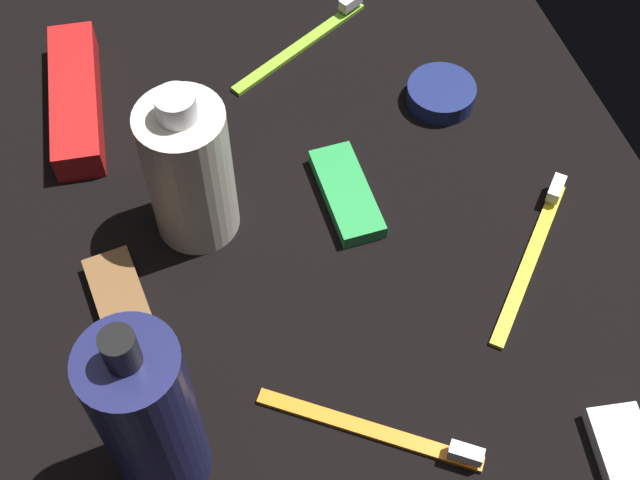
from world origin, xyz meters
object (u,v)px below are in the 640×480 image
(bodywash_bottle, at_px, (189,171))
(cream_tin_left, at_px, (441,94))
(snack_bar_green, at_px, (347,193))
(snack_bar_brown, at_px, (123,309))
(toothbrush_orange, at_px, (383,432))
(toothpaste_box_red, at_px, (76,99))
(toothbrush_yellow, at_px, (534,250))
(toothbrush_lime, at_px, (308,38))
(snack_bar_white, at_px, (631,473))
(lotion_bottle, at_px, (149,417))

(bodywash_bottle, relative_size, cream_tin_left, 2.41)
(bodywash_bottle, height_order, snack_bar_green, bodywash_bottle)
(snack_bar_green, distance_m, snack_bar_brown, 0.22)
(toothbrush_orange, xyz_separation_m, toothpaste_box_red, (-0.40, -0.17, 0.01))
(toothbrush_yellow, xyz_separation_m, cream_tin_left, (-0.19, -0.01, 0.00))
(toothbrush_yellow, xyz_separation_m, toothbrush_lime, (-0.31, -0.11, 0.00))
(snack_bar_green, bearing_deg, snack_bar_white, 20.97)
(lotion_bottle, xyz_separation_m, cream_tin_left, (-0.28, 0.33, -0.08))
(snack_bar_brown, bearing_deg, snack_bar_white, 47.41)
(toothbrush_lime, height_order, snack_bar_green, toothbrush_lime)
(toothbrush_orange, height_order, cream_tin_left, toothbrush_orange)
(toothbrush_orange, xyz_separation_m, snack_bar_white, (0.09, 0.17, 0.00))
(toothbrush_lime, relative_size, toothpaste_box_red, 0.94)
(bodywash_bottle, height_order, toothbrush_orange, bodywash_bottle)
(toothbrush_yellow, bearing_deg, toothpaste_box_red, -128.79)
(snack_bar_brown, bearing_deg, lotion_bottle, -2.54)
(bodywash_bottle, xyz_separation_m, toothbrush_lime, (-0.19, 0.16, -0.07))
(bodywash_bottle, relative_size, toothpaste_box_red, 0.92)
(toothbrush_yellow, height_order, toothbrush_lime, same)
(lotion_bottle, bearing_deg, snack_bar_white, 71.10)
(lotion_bottle, height_order, cream_tin_left, lotion_bottle)
(lotion_bottle, xyz_separation_m, snack_bar_white, (0.11, 0.33, -0.08))
(bodywash_bottle, relative_size, snack_bar_green, 1.56)
(lotion_bottle, distance_m, toothbrush_orange, 0.18)
(snack_bar_white, distance_m, snack_bar_brown, 0.42)
(snack_bar_white, bearing_deg, toothpaste_box_red, -136.44)
(toothbrush_orange, xyz_separation_m, snack_bar_brown, (-0.16, -0.17, 0.00))
(toothbrush_lime, bearing_deg, toothbrush_orange, -9.04)
(lotion_bottle, distance_m, snack_bar_white, 0.36)
(toothbrush_yellow, relative_size, cream_tin_left, 2.10)
(bodywash_bottle, relative_size, snack_bar_brown, 1.56)
(cream_tin_left, bearing_deg, toothbrush_orange, -28.65)
(snack_bar_green, relative_size, snack_bar_brown, 1.00)
(toothbrush_lime, bearing_deg, cream_tin_left, 41.12)
(cream_tin_left, bearing_deg, toothbrush_yellow, 3.50)
(cream_tin_left, bearing_deg, snack_bar_green, -55.42)
(toothbrush_yellow, relative_size, snack_bar_white, 1.36)
(lotion_bottle, height_order, snack_bar_green, lotion_bottle)
(toothpaste_box_red, xyz_separation_m, snack_bar_green, (0.18, 0.22, -0.01))
(bodywash_bottle, bearing_deg, toothbrush_yellow, 66.13)
(bodywash_bottle, xyz_separation_m, snack_bar_white, (0.32, 0.26, -0.06))
(toothbrush_yellow, distance_m, snack_bar_brown, 0.35)
(toothbrush_orange, relative_size, cream_tin_left, 2.28)
(toothbrush_yellow, bearing_deg, snack_bar_white, -4.34)
(toothbrush_lime, bearing_deg, snack_bar_brown, -42.38)
(cream_tin_left, bearing_deg, snack_bar_brown, -66.85)
(lotion_bottle, xyz_separation_m, toothbrush_orange, (0.03, 0.16, -0.08))
(snack_bar_white, height_order, snack_bar_brown, same)
(bodywash_bottle, relative_size, toothbrush_orange, 1.06)
(snack_bar_white, xyz_separation_m, snack_bar_brown, (-0.25, -0.34, 0.00))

